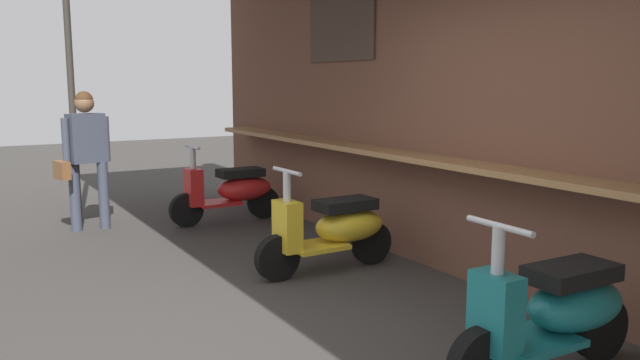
{
  "coord_description": "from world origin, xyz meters",
  "views": [
    {
      "loc": [
        3.49,
        -1.87,
        1.7
      ],
      "look_at": [
        -1.41,
        1.05,
        0.81
      ],
      "focal_mm": 35.34,
      "sensor_mm": 36.0,
      "label": 1
    }
  ],
  "objects_px": {
    "scooter_teal": "(556,311)",
    "shopper_with_handbag": "(85,147)",
    "scooter_red": "(232,190)",
    "scooter_yellow": "(334,229)"
  },
  "relations": [
    {
      "from": "scooter_red",
      "to": "scooter_teal",
      "type": "xyz_separation_m",
      "value": [
        4.79,
        -0.0,
        0.0
      ]
    },
    {
      "from": "scooter_yellow",
      "to": "shopper_with_handbag",
      "type": "height_order",
      "value": "shopper_with_handbag"
    },
    {
      "from": "scooter_teal",
      "to": "shopper_with_handbag",
      "type": "height_order",
      "value": "shopper_with_handbag"
    },
    {
      "from": "scooter_teal",
      "to": "shopper_with_handbag",
      "type": "relative_size",
      "value": 0.88
    },
    {
      "from": "scooter_yellow",
      "to": "scooter_red",
      "type": "bearing_deg",
      "value": -90.83
    },
    {
      "from": "scooter_red",
      "to": "scooter_teal",
      "type": "bearing_deg",
      "value": 90.86
    },
    {
      "from": "scooter_red",
      "to": "scooter_yellow",
      "type": "xyz_separation_m",
      "value": [
        2.37,
        0.0,
        0.0
      ]
    },
    {
      "from": "scooter_red",
      "to": "scooter_yellow",
      "type": "height_order",
      "value": "same"
    },
    {
      "from": "shopper_with_handbag",
      "to": "scooter_yellow",
      "type": "bearing_deg",
      "value": 15.93
    },
    {
      "from": "scooter_yellow",
      "to": "scooter_teal",
      "type": "bearing_deg",
      "value": 89.17
    }
  ]
}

